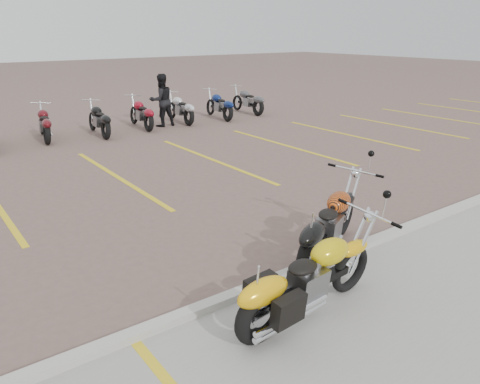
% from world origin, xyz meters
% --- Properties ---
extents(ground, '(100.00, 100.00, 0.00)m').
position_xyz_m(ground, '(0.00, 0.00, 0.00)').
color(ground, '#6F574F').
rests_on(ground, ground).
extents(concrete_apron, '(60.00, 5.00, 0.01)m').
position_xyz_m(concrete_apron, '(0.00, -4.50, 0.01)').
color(concrete_apron, '#9E9B93').
rests_on(concrete_apron, ground).
extents(curb, '(60.00, 0.18, 0.12)m').
position_xyz_m(curb, '(0.00, -2.00, 0.06)').
color(curb, '#ADAAA3').
rests_on(curb, ground).
extents(parking_stripes, '(38.00, 5.50, 0.01)m').
position_xyz_m(parking_stripes, '(0.00, 4.00, 0.00)').
color(parking_stripes, gold).
rests_on(parking_stripes, ground).
extents(yellow_cruiser, '(2.32, 0.40, 0.96)m').
position_xyz_m(yellow_cruiser, '(-0.41, -2.79, 0.47)').
color(yellow_cruiser, black).
rests_on(yellow_cruiser, ground).
extents(flame_cruiser, '(2.17, 1.09, 0.96)m').
position_xyz_m(flame_cruiser, '(0.99, -1.80, 0.47)').
color(flame_cruiser, black).
rests_on(flame_cruiser, ground).
extents(person_b, '(0.91, 0.71, 1.87)m').
position_xyz_m(person_b, '(3.79, 9.00, 0.93)').
color(person_b, black).
rests_on(person_b, ground).
extents(bg_bike_row, '(17.30, 2.05, 1.10)m').
position_xyz_m(bg_bike_row, '(-0.30, 9.16, 0.55)').
color(bg_bike_row, black).
rests_on(bg_bike_row, ground).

